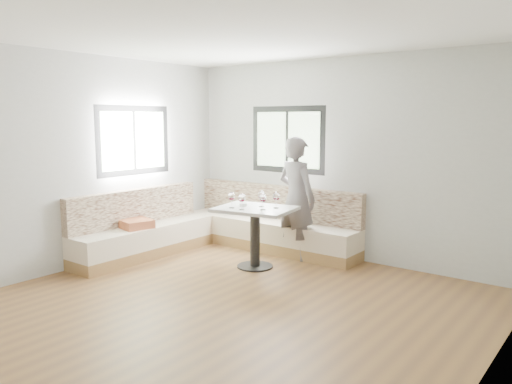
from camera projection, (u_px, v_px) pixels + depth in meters
room at (222, 172)px, 5.11m from camera, size 5.01×5.01×2.81m
banquette at (215, 230)px, 7.39m from camera, size 2.90×2.80×0.95m
table at (255, 223)px, 6.56m from camera, size 1.10×0.93×0.81m
person at (297, 198)px, 6.96m from camera, size 0.69×0.52×1.72m
olive_ramekin at (243, 205)px, 6.62m from camera, size 0.11×0.11×0.04m
wine_glass_a at (232, 197)px, 6.47m from camera, size 0.09×0.09×0.21m
wine_glass_b at (242, 198)px, 6.34m from camera, size 0.09×0.09×0.21m
wine_glass_c at (263, 198)px, 6.34m from camera, size 0.09×0.09×0.21m
wine_glass_d at (261, 196)px, 6.57m from camera, size 0.09×0.09×0.21m
wine_glass_e at (276, 197)px, 6.46m from camera, size 0.09×0.09×0.21m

